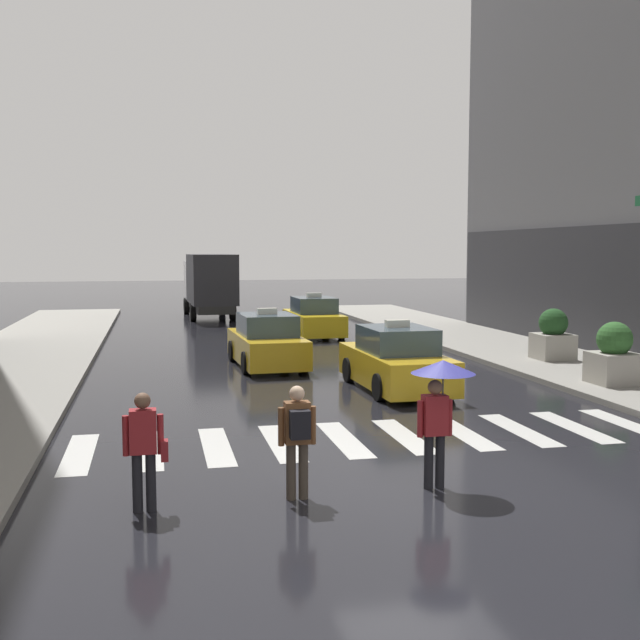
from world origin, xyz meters
The scene contains 11 objects.
ground_plane centered at (0.00, 0.00, 0.00)m, with size 160.00×160.00×0.00m, color black.
crosswalk_markings centered at (0.00, 3.00, 0.00)m, with size 11.30×2.80×0.01m.
taxi_lead centered at (1.96, 7.72, 0.72)m, with size 2.00×4.57×1.80m.
taxi_second centered at (-0.70, 12.31, 0.72)m, with size 2.07×4.60×1.80m.
taxi_third centered at (2.41, 20.13, 0.72)m, with size 1.97×4.56×1.80m.
box_truck centered at (-1.21, 29.45, 1.85)m, with size 2.44×7.60×3.35m.
pedestrian_with_umbrella centered at (0.08, -0.16, 1.52)m, with size 0.96×0.96×1.94m.
pedestrian_with_backpack centered at (-2.10, -0.25, 0.97)m, with size 0.55×0.43×1.65m.
pedestrian_with_handbag centered at (-4.22, -0.28, 0.93)m, with size 0.60×0.24×1.65m.
planter_near_corner centered at (7.43, 6.53, 0.87)m, with size 1.10×1.10×1.60m.
planter_mid_block centered at (8.16, 10.89, 0.87)m, with size 1.10×1.10×1.60m.
Camera 1 is at (-4.05, -10.67, 3.57)m, focal length 42.64 mm.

